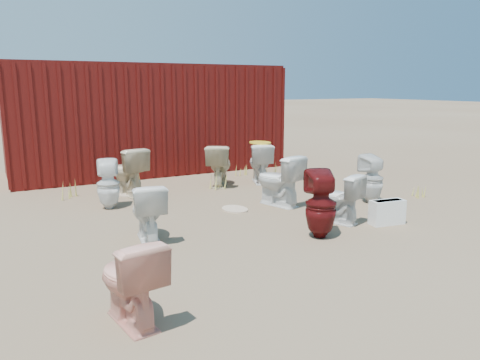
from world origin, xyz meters
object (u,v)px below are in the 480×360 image
toilet_front_maroon (321,204)px  toilet_back_e (372,179)px  toilet_front_pink (130,280)px  toilet_back_yellowlid (260,163)px  toilet_front_e (337,198)px  toilet_back_beige_left (128,171)px  toilet_front_c (279,180)px  toilet_back_a (108,184)px  shipping_container (146,118)px  loose_tank (387,212)px  toilet_front_a (148,212)px  toilet_back_beige_right (219,165)px

toilet_front_maroon → toilet_back_e: size_ratio=1.09×
toilet_front_pink → toilet_back_yellowlid: 5.91m
toilet_front_e → toilet_back_beige_left: bearing=-75.5°
toilet_front_c → toilet_back_a: size_ratio=1.06×
toilet_back_beige_left → toilet_front_maroon: bearing=101.2°
shipping_container → toilet_back_yellowlid: shipping_container is taller
toilet_back_beige_left → loose_tank: (2.75, -3.56, -0.26)m
toilet_front_a → toilet_front_c: (2.43, 0.70, 0.05)m
toilet_front_c → loose_tank: 1.83m
toilet_back_e → loose_tank: size_ratio=1.62×
toilet_back_e → toilet_front_pink: bearing=26.9°
toilet_front_maroon → toilet_front_a: bearing=-3.9°
toilet_back_beige_left → loose_tank: bearing=115.6°
toilet_back_beige_right → toilet_back_e: toilet_back_beige_right is taller
toilet_front_maroon → toilet_back_beige_left: size_ratio=1.03×
toilet_front_pink → toilet_back_beige_left: bearing=-112.9°
toilet_front_maroon → toilet_front_e: toilet_front_maroon is taller
toilet_front_pink → toilet_back_beige_right: size_ratio=0.91×
toilet_front_pink → toilet_back_beige_right: (3.03, 4.56, 0.04)m
toilet_back_a → loose_tank: toilet_back_a is taller
toilet_front_e → toilet_back_yellowlid: (0.48, 2.98, 0.04)m
toilet_back_e → toilet_front_maroon: bearing=31.8°
toilet_back_a → toilet_back_e: toilet_back_e is taller
shipping_container → toilet_front_pink: shipping_container is taller
toilet_front_a → toilet_front_e: size_ratio=1.04×
toilet_front_maroon → toilet_front_pink: bearing=42.4°
toilet_back_e → loose_tank: (-0.70, -1.05, -0.23)m
toilet_front_pink → toilet_front_maroon: size_ratio=0.84×
shipping_container → toilet_front_e: size_ratio=8.34×
toilet_front_e → toilet_back_beige_right: 3.10m
toilet_back_a → toilet_back_yellowlid: (3.19, 0.63, 0.00)m
toilet_front_c → toilet_front_e: bearing=83.9°
shipping_container → toilet_front_e: shipping_container is taller
toilet_front_c → toilet_back_e: 1.59m
loose_tank → toilet_front_a: bearing=172.2°
toilet_front_pink → toilet_back_beige_right: bearing=-131.6°
toilet_front_c → toilet_back_yellowlid: bearing=-126.9°
toilet_front_a → toilet_back_yellowlid: bearing=-133.4°
toilet_back_a → toilet_front_maroon: bearing=139.6°
toilet_front_pink → toilet_back_yellowlid: size_ratio=0.93×
toilet_front_c → toilet_front_maroon: bearing=59.9°
toilet_back_yellowlid → toilet_front_maroon: bearing=92.5°
toilet_front_a → loose_tank: size_ratio=1.49×
toilet_back_a → toilet_back_beige_left: toilet_back_beige_left is taller
toilet_back_yellowlid → toilet_front_a: bearing=58.8°
toilet_back_e → toilet_front_a: bearing=4.2°
shipping_container → toilet_front_c: size_ratio=7.14×
toilet_back_e → toilet_back_beige_right: bearing=-53.3°
toilet_front_pink → toilet_back_beige_left: toilet_back_beige_left is taller
shipping_container → toilet_back_beige_right: bearing=-75.0°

